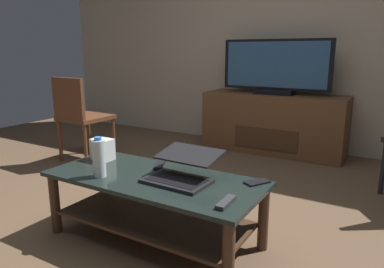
% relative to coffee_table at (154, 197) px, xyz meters
% --- Properties ---
extents(ground_plane, '(7.68, 7.68, 0.00)m').
position_rel_coffee_table_xyz_m(ground_plane, '(-0.06, 0.11, -0.28)').
color(ground_plane, brown).
extents(back_wall, '(6.40, 0.12, 2.80)m').
position_rel_coffee_table_xyz_m(back_wall, '(-0.06, 2.59, 1.12)').
color(back_wall, '#B2A38C').
rests_on(back_wall, ground).
extents(coffee_table, '(1.28, 0.56, 0.40)m').
position_rel_coffee_table_xyz_m(coffee_table, '(0.00, 0.00, 0.00)').
color(coffee_table, black).
rests_on(coffee_table, ground).
extents(media_cabinet, '(1.55, 0.51, 0.65)m').
position_rel_coffee_table_xyz_m(media_cabinet, '(-0.03, 2.27, 0.05)').
color(media_cabinet, brown).
rests_on(media_cabinet, ground).
extents(television, '(1.18, 0.20, 0.59)m').
position_rel_coffee_table_xyz_m(television, '(-0.03, 2.25, 0.66)').
color(television, black).
rests_on(television, media_cabinet).
extents(side_chair, '(0.45, 0.45, 0.86)m').
position_rel_coffee_table_xyz_m(side_chair, '(-1.59, 0.90, 0.22)').
color(side_chair, '#59331E').
rests_on(side_chair, ground).
extents(laptop, '(0.37, 0.37, 0.16)m').
position_rel_coffee_table_xyz_m(laptop, '(0.17, 0.04, 0.18)').
color(laptop, black).
rests_on(laptop, coffee_table).
extents(router_box, '(0.14, 0.10, 0.14)m').
position_rel_coffee_table_xyz_m(router_box, '(-0.49, 0.10, 0.20)').
color(router_box, white).
rests_on(router_box, coffee_table).
extents(water_bottle_near, '(0.07, 0.07, 0.24)m').
position_rel_coffee_table_xyz_m(water_bottle_near, '(-0.27, -0.15, 0.24)').
color(water_bottle_near, silver).
rests_on(water_bottle_near, coffee_table).
extents(cell_phone, '(0.13, 0.16, 0.01)m').
position_rel_coffee_table_xyz_m(cell_phone, '(0.55, 0.21, 0.13)').
color(cell_phone, black).
rests_on(cell_phone, coffee_table).
extents(tv_remote, '(0.05, 0.16, 0.02)m').
position_rel_coffee_table_xyz_m(tv_remote, '(0.53, -0.13, 0.13)').
color(tv_remote, '#2D2D30').
rests_on(tv_remote, coffee_table).
extents(soundbar_remote, '(0.11, 0.16, 0.02)m').
position_rel_coffee_table_xyz_m(soundbar_remote, '(-0.08, 0.17, 0.13)').
color(soundbar_remote, black).
rests_on(soundbar_remote, coffee_table).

